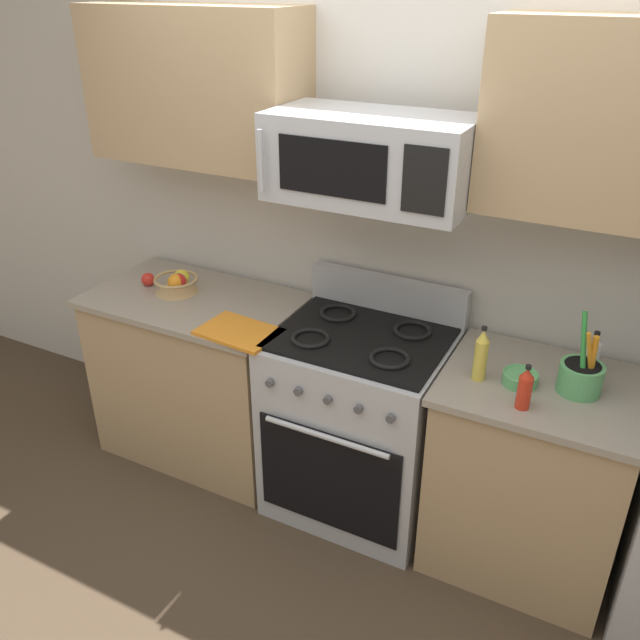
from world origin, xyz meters
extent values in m
plane|color=#473828|center=(0.00, 0.00, 0.00)|extent=(16.00, 16.00, 0.00)
cube|color=beige|center=(0.00, 1.08, 1.30)|extent=(8.00, 0.10, 2.60)
cube|color=tan|center=(-0.91, 0.69, 0.44)|extent=(1.00, 0.60, 0.88)
cube|color=gray|center=(-0.91, 0.69, 0.90)|extent=(1.04, 0.64, 0.03)
cube|color=#B2B5BA|center=(0.00, 0.69, 0.46)|extent=(0.76, 0.64, 0.91)
cube|color=black|center=(0.00, 0.37, 0.36)|extent=(0.67, 0.01, 0.51)
cylinder|color=#B2B5BA|center=(0.00, 0.34, 0.62)|extent=(0.57, 0.02, 0.02)
cube|color=black|center=(0.00, 0.69, 0.92)|extent=(0.73, 0.58, 0.02)
cube|color=#B2B5BA|center=(0.00, 0.98, 1.00)|extent=(0.76, 0.06, 0.18)
torus|color=black|center=(-0.18, 0.56, 0.93)|extent=(0.17, 0.17, 0.02)
torus|color=black|center=(0.18, 0.56, 0.93)|extent=(0.17, 0.17, 0.02)
torus|color=black|center=(-0.18, 0.83, 0.93)|extent=(0.17, 0.17, 0.02)
torus|color=black|center=(0.18, 0.83, 0.93)|extent=(0.17, 0.17, 0.02)
cylinder|color=#4C4C51|center=(-0.27, 0.36, 0.79)|extent=(0.04, 0.02, 0.04)
cylinder|color=#4C4C51|center=(-0.14, 0.36, 0.79)|extent=(0.04, 0.02, 0.04)
cylinder|color=#4C4C51|center=(0.00, 0.36, 0.79)|extent=(0.04, 0.02, 0.04)
cylinder|color=#4C4C51|center=(0.14, 0.36, 0.79)|extent=(0.04, 0.02, 0.04)
cylinder|color=#4C4C51|center=(0.27, 0.36, 0.79)|extent=(0.04, 0.02, 0.04)
cube|color=tan|center=(0.78, 0.69, 0.44)|extent=(0.74, 0.60, 0.88)
cube|color=gray|center=(0.78, 0.69, 0.90)|extent=(0.78, 0.64, 0.03)
cube|color=#B2B5BA|center=(0.00, 0.73, 1.69)|extent=(0.79, 0.40, 0.34)
cube|color=black|center=(-0.07, 0.52, 1.69)|extent=(0.44, 0.01, 0.21)
cube|color=black|center=(0.29, 0.52, 1.69)|extent=(0.16, 0.01, 0.24)
cylinder|color=#B2B5BA|center=(-0.36, 0.50, 1.69)|extent=(0.02, 0.02, 0.24)
cube|color=tan|center=(-0.91, 0.86, 1.88)|extent=(1.03, 0.34, 0.67)
cube|color=tan|center=(0.79, 0.86, 1.88)|extent=(0.77, 0.34, 0.67)
cylinder|color=#59AD66|center=(0.90, 0.70, 0.97)|extent=(0.16, 0.16, 0.12)
cylinder|color=black|center=(0.90, 0.70, 0.98)|extent=(0.13, 0.13, 0.10)
cylinder|color=orange|center=(0.92, 0.68, 1.06)|extent=(0.06, 0.07, 0.25)
cylinder|color=green|center=(0.89, 0.69, 1.09)|extent=(0.07, 0.07, 0.30)
cylinder|color=orange|center=(0.93, 0.69, 1.05)|extent=(0.03, 0.05, 0.23)
cone|color=tan|center=(-1.02, 0.71, 0.94)|extent=(0.21, 0.21, 0.07)
torus|color=tan|center=(-1.02, 0.71, 0.98)|extent=(0.22, 0.22, 0.01)
sphere|color=red|center=(-1.00, 0.71, 0.97)|extent=(0.08, 0.08, 0.08)
sphere|color=orange|center=(-1.01, 0.69, 0.97)|extent=(0.08, 0.08, 0.08)
sphere|color=yellow|center=(-1.01, 0.75, 0.97)|extent=(0.08, 0.08, 0.08)
sphere|color=#9EB74C|center=(-1.01, 0.72, 0.97)|extent=(0.08, 0.08, 0.08)
sphere|color=red|center=(-1.20, 0.70, 0.94)|extent=(0.07, 0.07, 0.07)
cube|color=orange|center=(-0.50, 0.49, 0.92)|extent=(0.37, 0.27, 0.02)
cylinder|color=gold|center=(0.54, 0.61, 0.99)|extent=(0.05, 0.05, 0.17)
cone|color=gold|center=(0.54, 0.61, 1.10)|extent=(0.05, 0.05, 0.05)
cylinder|color=black|center=(0.54, 0.61, 1.13)|extent=(0.02, 0.02, 0.01)
cylinder|color=red|center=(0.73, 0.49, 0.97)|extent=(0.05, 0.05, 0.13)
cone|color=red|center=(0.73, 0.49, 1.06)|extent=(0.05, 0.05, 0.04)
cylinder|color=black|center=(0.73, 0.49, 1.08)|extent=(0.02, 0.02, 0.01)
cylinder|color=silver|center=(0.92, 0.87, 0.98)|extent=(0.06, 0.06, 0.13)
cone|color=silver|center=(0.92, 0.87, 1.06)|extent=(0.05, 0.05, 0.04)
cylinder|color=black|center=(0.92, 0.87, 1.08)|extent=(0.02, 0.02, 0.01)
cylinder|color=#59AD66|center=(0.69, 0.65, 0.93)|extent=(0.13, 0.13, 0.05)
torus|color=#59AD66|center=(0.69, 0.65, 0.96)|extent=(0.14, 0.14, 0.01)
camera|label=1|loc=(0.99, -1.63, 2.33)|focal=37.21mm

